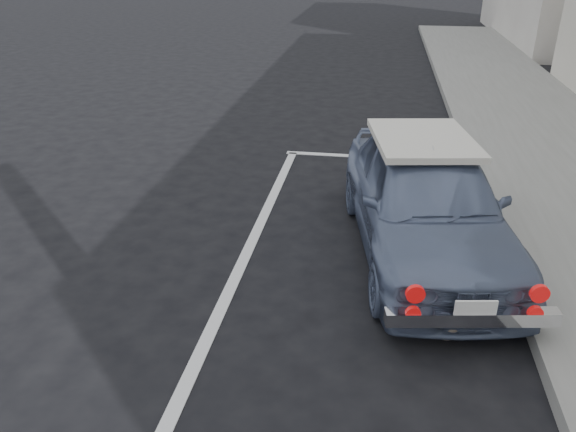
% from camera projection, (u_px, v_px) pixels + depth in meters
% --- Properties ---
extents(pline_front, '(3.00, 0.12, 0.01)m').
position_uv_depth(pline_front, '(380.00, 157.00, 8.88)').
color(pline_front, silver).
rests_on(pline_front, ground).
extents(pline_side, '(0.12, 7.00, 0.01)m').
position_uv_depth(pline_side, '(243.00, 261.00, 5.97)').
color(pline_side, silver).
rests_on(pline_side, ground).
extents(retro_coupe, '(2.03, 3.80, 1.23)m').
position_uv_depth(retro_coupe, '(425.00, 199.00, 5.91)').
color(retro_coupe, slate).
rests_on(retro_coupe, ground).
extents(cat, '(0.31, 0.46, 0.25)m').
position_uv_depth(cat, '(444.00, 325.00, 4.77)').
color(cat, '#685E4F').
rests_on(cat, ground).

